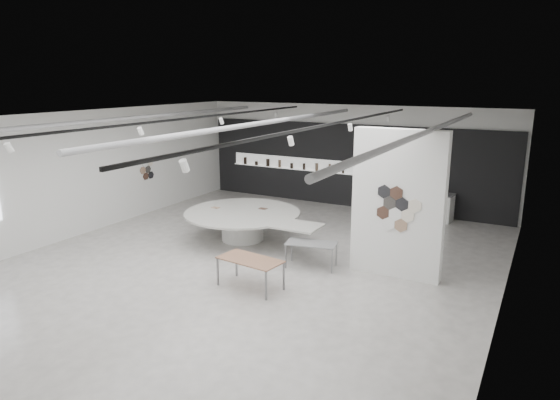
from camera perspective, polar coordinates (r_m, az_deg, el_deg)
The scene contains 7 objects.
room at distance 12.71m, azimuth -3.66°, elevation 1.63°, with size 12.02×14.02×3.82m.
back_wall_display at distance 18.93m, azimuth 7.65°, elevation 3.90°, with size 11.80×0.27×3.10m.
partition_column at distance 12.26m, azimuth 13.32°, elevation -0.49°, with size 2.20×0.38×3.60m.
display_island at distance 14.92m, azimuth -4.12°, elevation -2.50°, with size 4.44×3.49×0.88m.
sample_table_wood at distance 11.55m, azimuth -3.43°, elevation -6.98°, with size 1.57×0.93×0.70m.
sample_table_stone at distance 12.80m, azimuth 3.61°, elevation -5.13°, with size 1.37×0.88×0.65m.
kitchen_counter at distance 17.90m, azimuth 16.58°, elevation -0.61°, with size 1.72×0.82×1.31m.
Camera 1 is at (6.55, -10.51, 4.73)m, focal length 32.00 mm.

